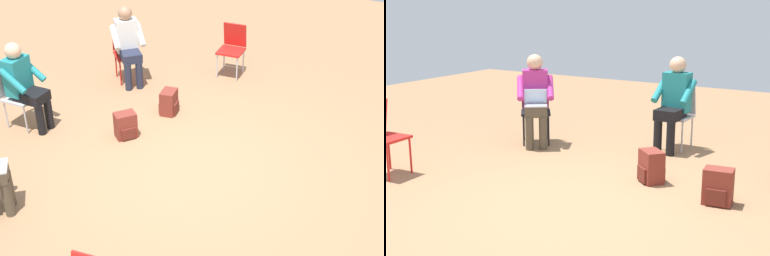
% 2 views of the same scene
% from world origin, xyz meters
% --- Properties ---
extents(ground_plane, '(15.53, 15.53, 0.00)m').
position_xyz_m(ground_plane, '(0.00, 0.00, 0.00)').
color(ground_plane, '#99704C').
extents(chair_east, '(0.45, 0.41, 0.85)m').
position_xyz_m(chair_east, '(2.54, -0.05, 0.50)').
color(chair_east, '#B7B7BC').
rests_on(chair_east, ground).
extents(chair_northeast, '(0.58, 0.57, 0.85)m').
position_xyz_m(chair_northeast, '(1.79, 1.76, 0.50)').
color(chair_northeast, black).
rests_on(chair_northeast, ground).
extents(person_with_laptop, '(0.64, 0.63, 1.24)m').
position_xyz_m(person_with_laptop, '(1.65, 1.66, 0.69)').
color(person_with_laptop, '#4C4233').
rests_on(person_with_laptop, ground).
extents(person_in_teal, '(0.53, 0.50, 1.24)m').
position_xyz_m(person_in_teal, '(2.38, -0.05, 0.69)').
color(person_in_teal, black).
rests_on(person_in_teal, ground).
extents(backpack_near_laptop_user, '(0.27, 0.30, 0.36)m').
position_xyz_m(backpack_near_laptop_user, '(0.77, -1.16, 0.16)').
color(backpack_near_laptop_user, maroon).
rests_on(backpack_near_laptop_user, ground).
extents(backpack_by_empty_chair, '(0.34, 0.34, 0.36)m').
position_xyz_m(backpack_by_empty_chair, '(1.02, -0.35, 0.16)').
color(backpack_by_empty_chair, maroon).
rests_on(backpack_by_empty_chair, ground).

